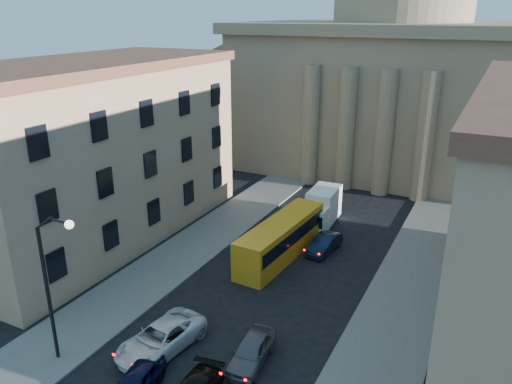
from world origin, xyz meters
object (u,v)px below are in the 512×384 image
at_px(street_lamp, 52,277).
at_px(box_truck, 321,209).
at_px(city_bus, 281,238).
at_px(car_left_near, 137,382).

height_order(street_lamp, box_truck, street_lamp).
bearing_deg(city_bus, street_lamp, -103.97).
relative_size(city_bus, box_truck, 1.85).
distance_m(city_bus, box_truck, 7.33).
bearing_deg(street_lamp, car_left_near, -1.18).
relative_size(street_lamp, car_left_near, 2.20).
distance_m(car_left_near, city_bus, 17.01).
xyz_separation_m(city_bus, box_truck, (0.66, 7.30, -0.11)).
height_order(city_bus, box_truck, box_truck).
bearing_deg(box_truck, street_lamp, -106.45).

